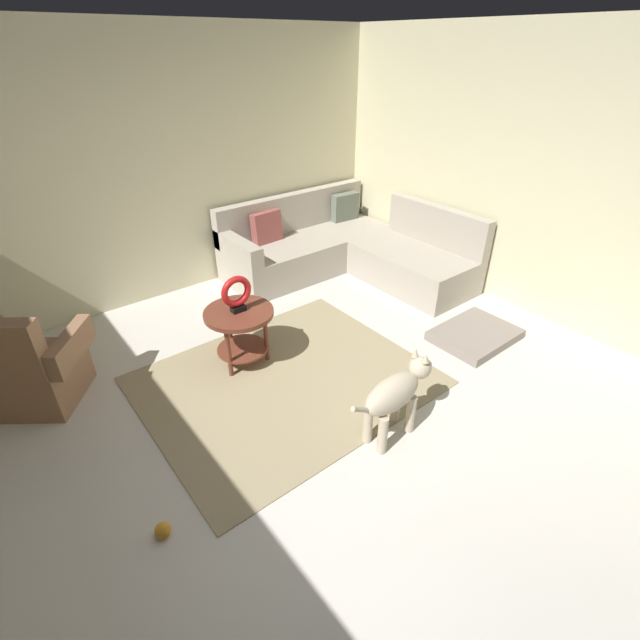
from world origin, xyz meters
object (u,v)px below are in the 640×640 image
Objects in this scene: side_table at (240,323)px; dog_toy_ball at (163,530)px; armchair at (30,370)px; dog_bed_mat at (475,335)px; dog at (396,394)px; torus_sculpture at (237,293)px; sectional_couch at (345,251)px.

side_table is 6.26× the size of dog_toy_ball.
armchair is 1.67× the size of side_table.
side_table is 1.77m from dog_toy_ball.
armchair is 3.90m from dog_bed_mat.
dog is at bearing -166.51° from dog_bed_mat.
torus_sculpture is 3.40× the size of dog_toy_ball.
armchair reaches higher than dog_toy_ball.
armchair is at bearing 100.05° from dog_toy_ball.
side_table is 0.71× the size of dog.
torus_sculpture is (1.56, -0.55, 0.39)m from armchair.
side_table is at bearing 87.76° from torus_sculpture.
side_table is 2.28m from dog_bed_mat.
side_table is at bearing -167.88° from dog.
armchair is at bearing 160.50° from side_table.
dog_bed_mat is (1.97, -1.08, -0.37)m from side_table.
dog is at bearing -74.04° from side_table.
sectional_couch is 6.90× the size of torus_sculpture.
side_table is 0.29m from torus_sculpture.
torus_sculpture reaches higher than dog_toy_ball.
torus_sculpture is at bearing 17.72° from armchair.
sectional_couch is at bearing 23.52° from side_table.
torus_sculpture is 2.35m from dog_bed_mat.
torus_sculpture is at bearing -92.24° from side_table.
armchair is at bearing 155.17° from dog_bed_mat.
side_table is at bearing -156.48° from sectional_couch.
sectional_couch is 2.20m from torus_sculpture.
dog_bed_mat is at bearing 12.39° from armchair.
dog_toy_ball is (-1.25, -1.20, -0.37)m from side_table.
dog_bed_mat is (1.97, -1.08, -0.67)m from torus_sculpture.
dog_bed_mat is at bearing 99.64° from dog.
dog is at bearing -8.84° from dog_toy_ball.
torus_sculpture is at bearing -167.88° from dog.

